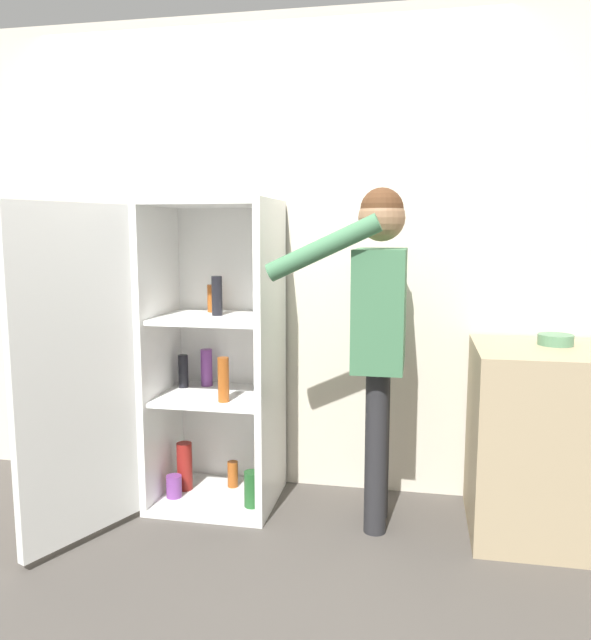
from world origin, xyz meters
name	(u,v)px	position (x,y,z in m)	size (l,w,h in m)	color
ground_plane	(211,567)	(0.00, 0.00, 0.00)	(12.00, 12.00, 0.00)	#4C4742
wall_back	(264,258)	(0.00, 0.98, 1.27)	(7.00, 0.06, 2.55)	beige
refrigerator	(189,360)	(-0.29, 0.57, 0.77)	(0.92, 1.14, 1.58)	white
person	(378,315)	(0.66, 0.54, 1.03)	(0.61, 0.55, 1.62)	#262628
counter	(545,441)	(1.44, 0.61, 0.45)	(0.67, 0.64, 0.89)	tan
bowl	(556,340)	(1.47, 0.69, 0.92)	(0.16, 0.16, 0.05)	#517F5B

